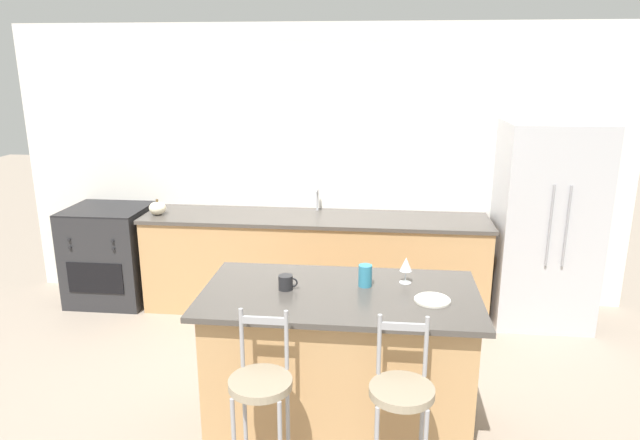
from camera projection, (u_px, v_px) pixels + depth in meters
The scene contains 14 objects.
ground_plane at pixel (310, 324), 5.28m from camera, with size 18.00×18.00×0.00m, color gray.
wall_back at pixel (319, 166), 5.62m from camera, with size 6.00×0.07×2.70m.
back_counter at pixel (315, 262), 5.53m from camera, with size 3.28×0.71×0.93m.
sink_faucet at pixel (317, 197), 5.57m from camera, with size 0.02×0.13×0.22m.
kitchen_island at pixel (339, 360), 3.69m from camera, with size 1.73×0.93×0.96m.
refrigerator at pixel (545, 224), 5.15m from camera, with size 0.85×0.75×1.85m.
oven_range at pixel (111, 254), 5.71m from camera, with size 0.76×0.71×0.96m.
bar_stool_near at pixel (261, 402), 3.07m from camera, with size 0.34×0.34×1.07m.
bar_stool_far at pixel (401, 410), 2.99m from camera, with size 0.34×0.34×1.07m.
dinner_plate at pixel (432, 300), 3.42m from camera, with size 0.22×0.22×0.02m.
wine_glass at pixel (406, 265), 3.68m from camera, with size 0.08×0.08×0.17m.
coffee_mug at pixel (286, 282), 3.59m from camera, with size 0.12×0.09×0.09m.
tumbler_cup at pixel (365, 276), 3.64m from camera, with size 0.09×0.09×0.14m.
pumpkin_decoration at pixel (158, 208), 5.44m from camera, with size 0.16×0.16×0.15m.
Camera 1 is at (0.61, -4.79, 2.35)m, focal length 32.00 mm.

